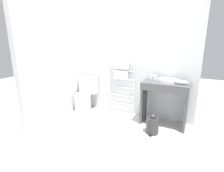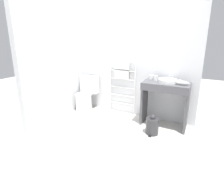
{
  "view_description": "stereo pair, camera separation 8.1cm",
  "coord_description": "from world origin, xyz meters",
  "views": [
    {
      "loc": [
        1.27,
        -2.09,
        1.62
      ],
      "look_at": [
        -0.07,
        0.64,
        0.79
      ],
      "focal_mm": 28.0,
      "sensor_mm": 36.0,
      "label": 1
    },
    {
      "loc": [
        1.35,
        -2.06,
        1.62
      ],
      "look_at": [
        -0.07,
        0.64,
        0.79
      ],
      "focal_mm": 28.0,
      "sensor_mm": 36.0,
      "label": 2
    }
  ],
  "objects": [
    {
      "name": "ground_plane",
      "position": [
        0.0,
        0.0,
        0.0
      ],
      "size": [
        12.0,
        12.0,
        0.0
      ],
      "primitive_type": "plane",
      "color": "silver"
    },
    {
      "name": "wall_back",
      "position": [
        0.0,
        1.4,
        1.33
      ],
      "size": [
        2.7,
        0.12,
        2.67
      ],
      "primitive_type": "cube",
      "color": "silver",
      "rests_on": "ground_plane"
    },
    {
      "name": "wall_side",
      "position": [
        -1.29,
        0.67,
        1.33
      ],
      "size": [
        0.12,
        2.0,
        2.67
      ],
      "primitive_type": "cube",
      "color": "silver",
      "rests_on": "ground_plane"
    },
    {
      "name": "toilet",
      "position": [
        -0.97,
        1.05,
        0.34
      ],
      "size": [
        0.42,
        0.52,
        0.8
      ],
      "color": "white",
      "rests_on": "ground_plane"
    },
    {
      "name": "towel_radiator",
      "position": [
        -0.17,
        1.29,
        0.84
      ],
      "size": [
        0.61,
        0.06,
        1.19
      ],
      "color": "white",
      "rests_on": "ground_plane"
    },
    {
      "name": "vanity_counter",
      "position": [
        0.79,
        1.11,
        0.56
      ],
      "size": [
        0.82,
        0.45,
        0.85
      ],
      "color": "#4C4C51",
      "rests_on": "ground_plane"
    },
    {
      "name": "sink_basin",
      "position": [
        0.81,
        1.14,
        0.88
      ],
      "size": [
        0.34,
        0.34,
        0.06
      ],
      "color": "white",
      "rests_on": "vanity_counter"
    },
    {
      "name": "faucet",
      "position": [
        0.81,
        1.29,
        0.92
      ],
      "size": [
        0.02,
        0.1,
        0.11
      ],
      "color": "silver",
      "rests_on": "vanity_counter"
    },
    {
      "name": "cup_near_wall",
      "position": [
        0.47,
        1.26,
        0.9
      ],
      "size": [
        0.08,
        0.08,
        0.09
      ],
      "color": "white",
      "rests_on": "vanity_counter"
    },
    {
      "name": "cup_near_edge",
      "position": [
        0.56,
        1.23,
        0.9
      ],
      "size": [
        0.08,
        0.08,
        0.09
      ],
      "color": "white",
      "rests_on": "vanity_counter"
    },
    {
      "name": "hair_dryer",
      "position": [
        1.07,
        1.09,
        0.89
      ],
      "size": [
        0.22,
        0.16,
        0.07
      ],
      "color": "white",
      "rests_on": "vanity_counter"
    },
    {
      "name": "trash_bin",
      "position": [
        0.68,
        0.72,
        0.16
      ],
      "size": [
        0.22,
        0.26,
        0.36
      ],
      "color": "#333335",
      "rests_on": "ground_plane"
    }
  ]
}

